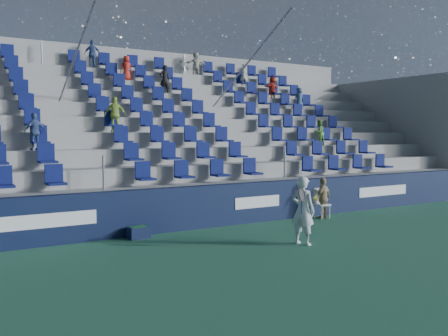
# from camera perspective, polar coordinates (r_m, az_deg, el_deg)

# --- Properties ---
(ground) EXTENTS (70.00, 70.00, 0.00)m
(ground) POSITION_cam_1_polar(r_m,az_deg,el_deg) (11.84, 6.38, -9.09)
(ground) COLOR #2C6747
(ground) RESTS_ON ground
(sponsor_wall) EXTENTS (24.00, 0.32, 1.20)m
(sponsor_wall) POSITION_cam_1_polar(r_m,az_deg,el_deg) (14.29, -1.41, -4.35)
(sponsor_wall) COLOR #0E1836
(sponsor_wall) RESTS_ON ground
(grandstand) EXTENTS (24.00, 8.17, 6.63)m
(grandstand) POSITION_cam_1_polar(r_m,az_deg,el_deg) (18.72, -9.32, 2.29)
(grandstand) COLOR gray
(grandstand) RESTS_ON ground
(tennis_player) EXTENTS (0.69, 0.70, 1.65)m
(tennis_player) POSITION_cam_1_polar(r_m,az_deg,el_deg) (12.14, 9.00, -4.80)
(tennis_player) COLOR silver
(tennis_player) RESTS_ON ground
(line_judge_chair) EXTENTS (0.43, 0.44, 0.94)m
(line_judge_chair) POSITION_cam_1_polar(r_m,az_deg,el_deg) (16.07, 10.91, -3.72)
(line_judge_chair) COLOR white
(line_judge_chair) RESTS_ON ground
(line_judge) EXTENTS (0.81, 0.51, 1.29)m
(line_judge) POSITION_cam_1_polar(r_m,az_deg,el_deg) (15.95, 11.27, -3.39)
(line_judge) COLOR tan
(line_judge) RESTS_ON ground
(ball_bin) EXTENTS (0.56, 0.39, 0.31)m
(ball_bin) POSITION_cam_1_polar(r_m,az_deg,el_deg) (12.98, -9.74, -7.21)
(ball_bin) COLOR #0E1633
(ball_bin) RESTS_ON ground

